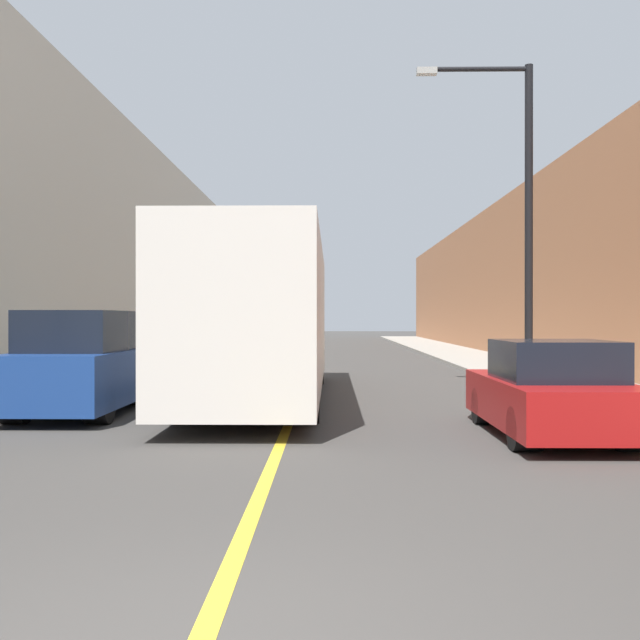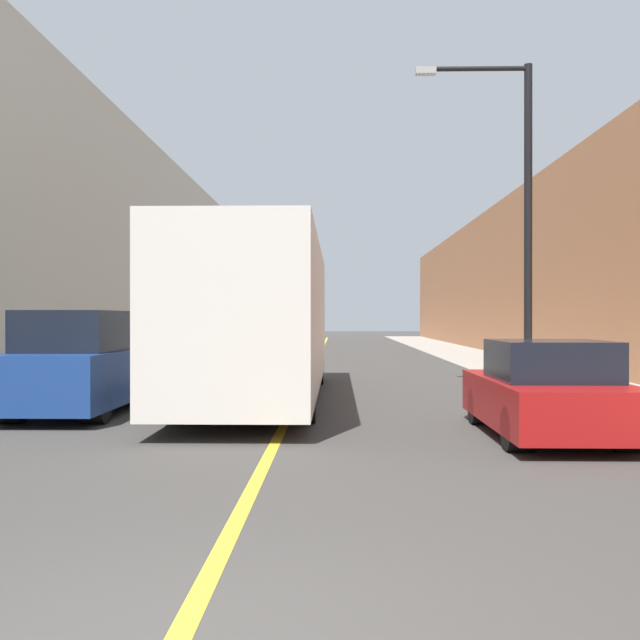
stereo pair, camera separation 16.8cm
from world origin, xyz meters
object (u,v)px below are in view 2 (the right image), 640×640
bus (263,318)px  street_lamp_right (518,203)px  car_right_near (547,393)px  parked_suv_left (81,366)px

bus → street_lamp_right: street_lamp_right is taller
street_lamp_right → car_right_near: bearing=-100.0°
parked_suv_left → car_right_near: size_ratio=1.08×
bus → parked_suv_left: bus is taller
parked_suv_left → street_lamp_right: size_ratio=0.58×
car_right_near → street_lamp_right: bearing=80.0°
parked_suv_left → car_right_near: (8.12, -2.63, -0.23)m
street_lamp_right → bus: bearing=-163.7°
parked_suv_left → car_right_near: parked_suv_left is taller
parked_suv_left → car_right_near: 8.54m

